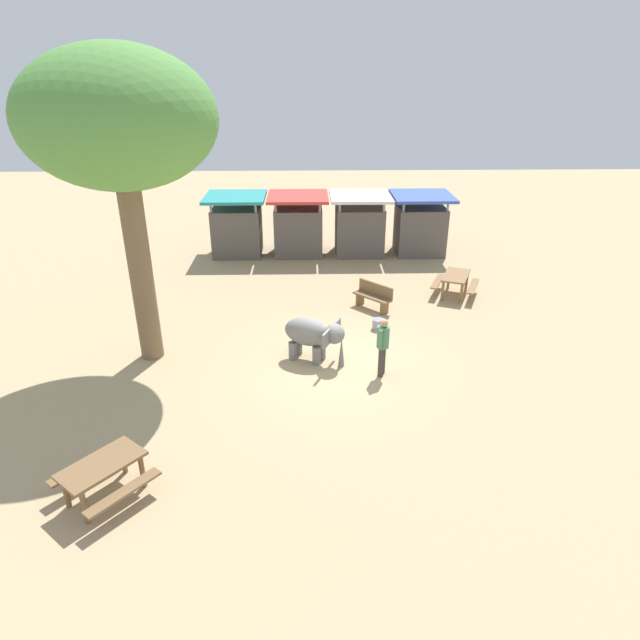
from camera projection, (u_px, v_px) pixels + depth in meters
name	position (u px, v px, depth m)	size (l,w,h in m)	color
ground_plane	(335.00, 365.00, 14.90)	(60.00, 60.00, 0.00)	tan
elephant	(313.00, 335.00, 14.81)	(1.74, 1.43, 1.23)	slate
person_handler	(383.00, 343.00, 14.03)	(0.32, 0.47, 1.62)	#3F3833
shade_tree_main	(119.00, 123.00, 12.74)	(4.67, 4.28, 7.95)	brown
wooden_bench	(373.00, 296.00, 18.12)	(1.26, 1.29, 0.88)	brown
picnic_table_near	(456.00, 280.00, 19.12)	(1.95, 1.96, 0.78)	olive
picnic_table_far	(103.00, 472.00, 10.13)	(2.10, 2.10, 0.78)	brown
market_stall_teal	(237.00, 228.00, 23.11)	(2.50, 2.50, 2.52)	#59514C
market_stall_red	(298.00, 228.00, 23.17)	(2.50, 2.50, 2.52)	#59514C
market_stall_white	(359.00, 227.00, 23.22)	(2.50, 2.50, 2.52)	#59514C
market_stall_blue	(420.00, 227.00, 23.28)	(2.50, 2.50, 2.52)	#59514C
feed_bucket	(378.00, 324.00, 16.86)	(0.36, 0.36, 0.32)	gray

